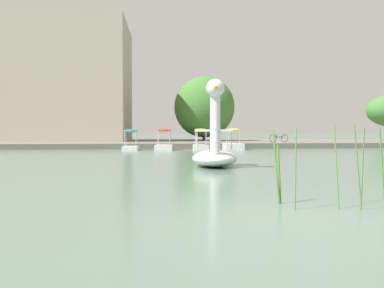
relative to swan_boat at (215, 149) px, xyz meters
name	(u,v)px	position (x,y,z in m)	size (l,w,h in m)	color
ground_plane	(294,222)	(-0.44, -9.78, -0.65)	(454.70, 454.70, 0.00)	#567060
shore_bank_far	(167,143)	(-0.44, 25.72, -0.45)	(111.88, 18.80, 0.40)	#6B665B
swan_boat	(215,149)	(0.00, 0.00, 0.00)	(2.02, 3.19, 3.10)	white
pedal_boat_yellow	(233,144)	(3.74, 14.82, -0.23)	(1.36, 2.21, 1.51)	white
pedal_boat_orange	(201,144)	(1.35, 14.37, -0.23)	(1.10, 2.03, 1.50)	white
pedal_boat_red	(164,144)	(-1.18, 14.70, -0.21)	(1.43, 2.19, 1.49)	white
pedal_boat_teal	(131,144)	(-3.48, 14.62, -0.19)	(1.19, 1.83, 1.44)	white
tree_willow_near_path	(204,107)	(3.30, 26.68, 3.04)	(8.12, 8.04, 6.26)	brown
bicycle_parked	(279,138)	(8.48, 19.26, 0.09)	(1.70, 0.41, 0.67)	black
apartment_block	(31,83)	(-13.38, 27.79, 5.35)	(18.53, 10.78, 11.20)	#B2A893
reed_clump_foreground	(320,169)	(0.46, -8.53, -0.02)	(1.87, 1.08, 1.41)	#4C7F33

